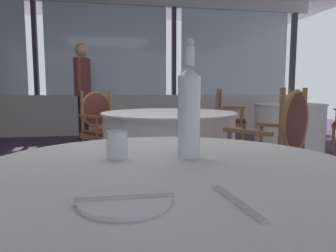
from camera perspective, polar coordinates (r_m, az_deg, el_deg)
ground_plane at (r=2.87m, az=-10.52°, el=-13.16°), size 14.20×14.20×0.00m
window_wall_far at (r=6.80m, az=-10.85°, el=8.34°), size 9.11×0.14×2.95m
side_plate at (r=0.63m, az=-7.82°, el=-13.21°), size 0.18×0.18×0.01m
butter_knife at (r=0.63m, az=-7.82°, el=-12.76°), size 0.19×0.02×0.00m
dinner_fork at (r=0.64m, az=12.28°, el=-13.25°), size 0.03×0.20×0.00m
water_bottle at (r=1.00m, az=3.83°, el=3.04°), size 0.07×0.07×0.38m
wine_glass at (r=1.17m, az=4.04°, el=3.09°), size 0.08×0.08×0.20m
water_tumbler at (r=1.02m, az=-9.21°, el=-3.31°), size 0.07×0.07×0.09m
background_table_1 at (r=3.05m, az=0.17°, el=-4.51°), size 1.29×1.29×0.75m
dining_chair_1_0 at (r=2.44m, az=19.22°, el=-3.21°), size 0.66×0.65×0.98m
dining_chair_1_1 at (r=3.82m, az=-11.78°, el=0.29°), size 0.66×0.65×0.95m
background_table_2 at (r=5.10m, az=21.09°, el=-0.43°), size 1.04×1.04×0.75m
dining_chair_2_1 at (r=5.08m, az=10.40°, el=1.99°), size 0.61×0.64×0.98m
diner_person_0 at (r=5.62m, az=-15.21°, el=6.77°), size 0.26×0.52×1.74m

